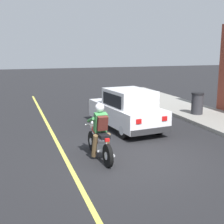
% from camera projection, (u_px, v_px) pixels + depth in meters
% --- Properties ---
extents(ground_plane, '(80.00, 80.00, 0.00)m').
position_uv_depth(ground_plane, '(133.00, 160.00, 8.81)').
color(ground_plane, black).
extents(sidewalk_curb, '(2.60, 22.00, 0.14)m').
position_uv_depth(sidewalk_curb, '(221.00, 121.00, 13.20)').
color(sidewalk_curb, gray).
rests_on(sidewalk_curb, ground).
extents(lane_stripe, '(0.12, 19.80, 0.01)m').
position_uv_depth(lane_stripe, '(54.00, 137.00, 11.05)').
color(lane_stripe, '#D1C64C').
rests_on(lane_stripe, ground).
extents(motorcycle_with_rider, '(0.56, 2.02, 1.62)m').
position_uv_depth(motorcycle_with_rider, '(100.00, 136.00, 8.80)').
color(motorcycle_with_rider, black).
rests_on(motorcycle_with_rider, ground).
extents(car_hatchback, '(2.07, 3.95, 1.57)m').
position_uv_depth(car_hatchback, '(127.00, 110.00, 12.02)').
color(car_hatchback, black).
rests_on(car_hatchback, ground).
extents(trash_bin, '(0.56, 0.56, 0.98)m').
position_uv_depth(trash_bin, '(197.00, 103.00, 14.14)').
color(trash_bin, '#2D2D33').
rests_on(trash_bin, sidewalk_curb).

